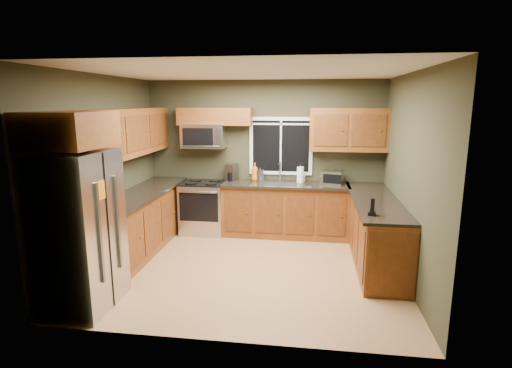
% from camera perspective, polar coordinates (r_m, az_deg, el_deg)
% --- Properties ---
extents(floor, '(4.20, 4.20, 0.00)m').
position_cam_1_polar(floor, '(5.81, -0.97, -11.86)').
color(floor, '#9F7146').
rests_on(floor, ground).
extents(ceiling, '(4.20, 4.20, 0.00)m').
position_cam_1_polar(ceiling, '(5.35, -1.08, 15.74)').
color(ceiling, white).
rests_on(ceiling, back_wall).
extents(back_wall, '(4.20, 0.00, 4.20)m').
position_cam_1_polar(back_wall, '(7.18, 1.16, 3.89)').
color(back_wall, '#343320').
rests_on(back_wall, ground).
extents(front_wall, '(4.20, 0.00, 4.20)m').
position_cam_1_polar(front_wall, '(3.69, -5.28, -3.61)').
color(front_wall, '#343320').
rests_on(front_wall, ground).
extents(left_wall, '(0.00, 3.60, 3.60)m').
position_cam_1_polar(left_wall, '(6.10, -20.93, 1.73)').
color(left_wall, '#343320').
rests_on(left_wall, ground).
extents(right_wall, '(0.00, 3.60, 3.60)m').
position_cam_1_polar(right_wall, '(5.51, 21.11, 0.73)').
color(right_wall, '#343320').
rests_on(right_wall, ground).
extents(window, '(1.12, 0.03, 1.02)m').
position_cam_1_polar(window, '(7.11, 3.57, 5.44)').
color(window, white).
rests_on(window, back_wall).
extents(base_cabinets_left, '(0.60, 2.65, 0.90)m').
position_cam_1_polar(base_cabinets_left, '(6.58, -16.09, -5.32)').
color(base_cabinets_left, brown).
rests_on(base_cabinets_left, ground).
extents(countertop_left, '(0.65, 2.65, 0.04)m').
position_cam_1_polar(countertop_left, '(6.45, -16.12, -1.34)').
color(countertop_left, black).
rests_on(countertop_left, base_cabinets_left).
extents(base_cabinets_back, '(2.17, 0.60, 0.90)m').
position_cam_1_polar(base_cabinets_back, '(7.03, 4.22, -3.80)').
color(base_cabinets_back, brown).
rests_on(base_cabinets_back, ground).
extents(countertop_back, '(2.17, 0.65, 0.04)m').
position_cam_1_polar(countertop_back, '(6.90, 4.27, -0.09)').
color(countertop_back, black).
rests_on(countertop_back, base_cabinets_back).
extents(base_cabinets_peninsula, '(0.60, 2.52, 0.90)m').
position_cam_1_polar(base_cabinets_peninsula, '(6.18, 16.65, -6.45)').
color(base_cabinets_peninsula, brown).
rests_on(base_cabinets_peninsula, ground).
extents(countertop_peninsula, '(0.65, 2.50, 0.04)m').
position_cam_1_polar(countertop_peninsula, '(6.06, 16.66, -2.19)').
color(countertop_peninsula, black).
rests_on(countertop_peninsula, base_cabinets_peninsula).
extents(upper_cabinets_left, '(0.33, 2.65, 0.72)m').
position_cam_1_polar(upper_cabinets_left, '(6.38, -17.92, 6.97)').
color(upper_cabinets_left, brown).
rests_on(upper_cabinets_left, left_wall).
extents(upper_cabinets_back_left, '(1.30, 0.33, 0.30)m').
position_cam_1_polar(upper_cabinets_back_left, '(7.11, -5.89, 9.58)').
color(upper_cabinets_back_left, brown).
rests_on(upper_cabinets_back_left, back_wall).
extents(upper_cabinets_back_right, '(1.30, 0.33, 0.72)m').
position_cam_1_polar(upper_cabinets_back_right, '(6.95, 13.09, 7.56)').
color(upper_cabinets_back_right, brown).
rests_on(upper_cabinets_back_right, back_wall).
extents(upper_cabinet_over_fridge, '(0.72, 0.90, 0.38)m').
position_cam_1_polar(upper_cabinet_over_fridge, '(4.73, -25.17, 7.06)').
color(upper_cabinet_over_fridge, brown).
rests_on(upper_cabinet_over_fridge, left_wall).
extents(refrigerator, '(0.74, 0.90, 1.80)m').
position_cam_1_polar(refrigerator, '(4.93, -24.03, -6.13)').
color(refrigerator, '#B7B7BC').
rests_on(refrigerator, ground).
extents(range, '(0.76, 0.69, 0.94)m').
position_cam_1_polar(range, '(7.23, -7.48, -3.28)').
color(range, '#B7B7BC').
rests_on(range, ground).
extents(microwave, '(0.76, 0.41, 0.42)m').
position_cam_1_polar(microwave, '(7.15, -7.46, 6.82)').
color(microwave, '#B7B7BC').
rests_on(microwave, back_wall).
extents(sink, '(0.60, 0.42, 0.36)m').
position_cam_1_polar(sink, '(6.92, 3.33, 0.23)').
color(sink, slate).
rests_on(sink, countertop_back).
extents(toaster_oven, '(0.42, 0.37, 0.23)m').
position_cam_1_polar(toaster_oven, '(6.94, 10.78, 0.93)').
color(toaster_oven, '#B7B7BC').
rests_on(toaster_oven, countertop_back).
extents(coffee_maker, '(0.22, 0.27, 0.30)m').
position_cam_1_polar(coffee_maker, '(7.15, -3.54, 1.63)').
color(coffee_maker, slate).
rests_on(coffee_maker, countertop_back).
extents(kettle, '(0.18, 0.18, 0.25)m').
position_cam_1_polar(kettle, '(7.09, 0.61, 1.35)').
color(kettle, '#B7B7BC').
rests_on(kettle, countertop_back).
extents(paper_towel_roll, '(0.12, 0.12, 0.30)m').
position_cam_1_polar(paper_towel_roll, '(6.98, 6.35, 1.32)').
color(paper_towel_roll, white).
rests_on(paper_towel_roll, countertop_back).
extents(soap_bottle_a, '(0.14, 0.14, 0.32)m').
position_cam_1_polar(soap_bottle_a, '(7.12, -0.16, 1.77)').
color(soap_bottle_a, orange).
rests_on(soap_bottle_a, countertop_back).
extents(soap_bottle_b, '(0.09, 0.10, 0.17)m').
position_cam_1_polar(soap_bottle_b, '(7.09, 6.69, 1.04)').
color(soap_bottle_b, white).
rests_on(soap_bottle_b, countertop_back).
extents(cordless_phone, '(0.11, 0.11, 0.21)m').
position_cam_1_polar(cordless_phone, '(5.15, 16.29, -3.62)').
color(cordless_phone, black).
rests_on(cordless_phone, countertop_peninsula).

